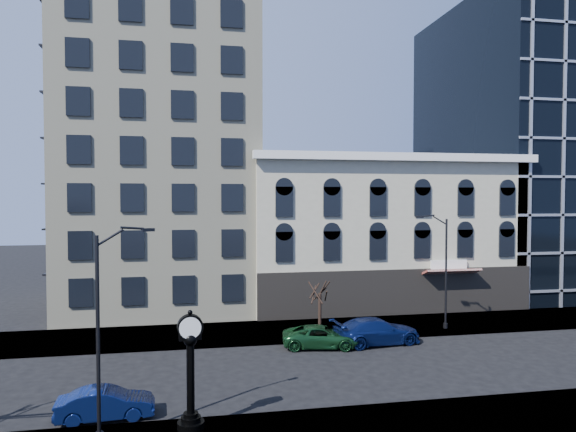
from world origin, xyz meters
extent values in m
plane|color=black|center=(0.00, 0.00, 0.00)|extent=(160.00, 160.00, 0.00)
cube|color=gray|center=(0.00, 8.00, 0.06)|extent=(160.00, 6.00, 0.12)
cube|color=beige|center=(-6.00, 19.00, 19.00)|extent=(15.00, 15.00, 38.00)
cube|color=beige|center=(12.00, 16.00, 6.00)|extent=(22.00, 10.00, 12.00)
cube|color=white|center=(12.00, 10.80, 12.20)|extent=(22.60, 0.80, 0.60)
cube|color=black|center=(12.00, 10.95, 1.80)|extent=(22.00, 0.30, 3.60)
cube|color=maroon|center=(16.00, 10.40, 3.40)|extent=(4.50, 1.18, 0.55)
cube|color=black|center=(32.00, 21.00, 14.00)|extent=(20.00, 20.00, 28.00)
cylinder|color=black|center=(-3.69, -6.00, 0.26)|extent=(1.05, 1.05, 0.29)
cylinder|color=black|center=(-3.69, -6.00, 0.50)|extent=(0.77, 0.77, 0.19)
cylinder|color=black|center=(-3.69, -6.00, 0.67)|extent=(0.57, 0.57, 0.15)
cylinder|color=black|center=(-3.69, -6.00, 2.13)|extent=(0.31, 0.31, 2.77)
sphere|color=black|center=(-3.69, -6.00, 3.61)|extent=(0.54, 0.54, 0.54)
cube|color=black|center=(-3.69, -6.00, 3.71)|extent=(0.88, 0.30, 0.24)
cylinder|color=black|center=(-3.69, -6.00, 4.09)|extent=(1.02, 0.41, 1.00)
cylinder|color=white|center=(-3.69, -6.16, 4.09)|extent=(0.84, 0.11, 0.84)
cylinder|color=white|center=(-3.69, -5.84, 4.09)|extent=(0.84, 0.11, 0.84)
sphere|color=black|center=(-3.69, -6.00, 4.67)|extent=(0.19, 0.19, 0.19)
cylinder|color=black|center=(-6.99, -6.48, 3.92)|extent=(0.14, 0.14, 7.60)
cube|color=black|center=(-5.46, -5.80, 7.85)|extent=(0.52, 0.38, 0.12)
cylinder|color=black|center=(13.48, 6.47, 3.88)|extent=(0.14, 0.14, 7.52)
cylinder|color=black|center=(13.48, 6.47, 0.29)|extent=(0.31, 0.31, 0.35)
cube|color=black|center=(11.82, 6.59, 7.78)|extent=(0.49, 0.23, 0.12)
cylinder|color=black|center=(4.84, 7.52, 1.38)|extent=(0.22, 0.22, 2.51)
imported|color=#0C194C|center=(-7.12, -4.20, 0.64)|extent=(3.97, 1.62, 1.28)
imported|color=#143F1E|center=(4.06, 4.02, 0.65)|extent=(5.01, 2.93, 1.31)
imported|color=#0C194C|center=(7.59, 4.07, 0.81)|extent=(5.82, 2.94, 1.62)
camera|label=1|loc=(-3.54, -25.94, 9.06)|focal=32.00mm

